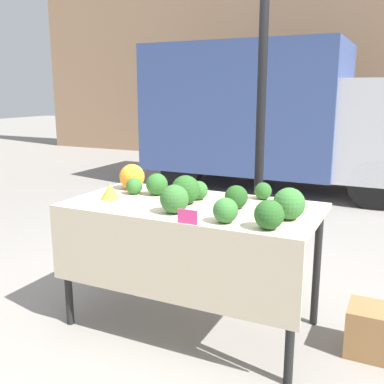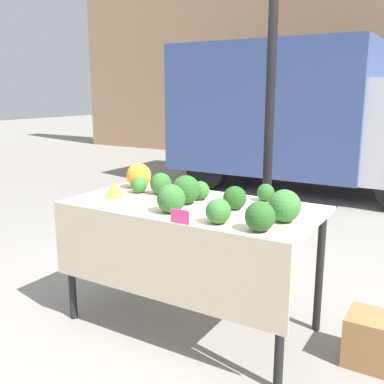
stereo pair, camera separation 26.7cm
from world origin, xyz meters
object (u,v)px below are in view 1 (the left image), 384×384
object	(u,v)px
parked_truck	(278,114)
orange_cauliflower	(132,177)
price_sign	(187,217)
produce_crate	(379,332)

from	to	relation	value
parked_truck	orange_cauliflower	world-z (taller)	parked_truck
orange_cauliflower	parked_truck	bearing A→B (deg)	91.22
price_sign	produce_crate	distance (m)	1.36
parked_truck	produce_crate	world-z (taller)	parked_truck
produce_crate	parked_truck	bearing A→B (deg)	112.66
parked_truck	price_sign	world-z (taller)	parked_truck
orange_cauliflower	price_sign	distance (m)	0.99
parked_truck	price_sign	size ratio (longest dim) A/B	37.10
parked_truck	produce_crate	distance (m)	4.94
parked_truck	orange_cauliflower	xyz separation A→B (m)	(0.09, -4.39, -0.27)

